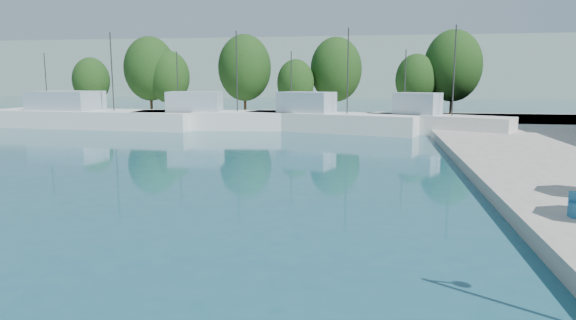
% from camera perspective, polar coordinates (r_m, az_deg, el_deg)
% --- Properties ---
extents(quay_far, '(90.00, 16.00, 0.60)m').
position_cam_1_polar(quay_far, '(63.40, 1.51, 4.69)').
color(quay_far, gray).
rests_on(quay_far, ground).
extents(hill_west, '(180.00, 40.00, 16.00)m').
position_cam_1_polar(hill_west, '(158.67, -1.43, 10.08)').
color(hill_west, '#929F93').
rests_on(hill_west, ground).
extents(hill_east, '(140.00, 40.00, 12.00)m').
position_cam_1_polar(hill_east, '(179.74, 22.68, 8.64)').
color(hill_east, '#929F93').
rests_on(hill_east, ground).
extents(trawler_01, '(23.26, 7.44, 10.20)m').
position_cam_1_polar(trawler_01, '(58.52, -21.13, 4.47)').
color(trawler_01, silver).
rests_on(trawler_01, ground).
extents(trawler_02, '(17.81, 6.52, 10.20)m').
position_cam_1_polar(trawler_02, '(53.14, -7.98, 4.59)').
color(trawler_02, white).
rests_on(trawler_02, ground).
extents(trawler_03, '(17.61, 9.14, 10.20)m').
position_cam_1_polar(trawler_03, '(50.39, 4.26, 4.42)').
color(trawler_03, silver).
rests_on(trawler_03, ground).
extents(trawler_04, '(13.35, 8.79, 10.20)m').
position_cam_1_polar(trawler_04, '(49.35, 15.88, 4.00)').
color(trawler_04, silver).
rests_on(trawler_04, ground).
extents(tree_01, '(4.99, 4.99, 7.39)m').
position_cam_1_polar(tree_01, '(76.54, -21.04, 8.26)').
color(tree_01, '#3F2B19').
rests_on(tree_01, quay_far).
extents(tree_02, '(6.78, 6.78, 10.04)m').
position_cam_1_polar(tree_02, '(71.59, -15.09, 9.76)').
color(tree_02, '#3F2B19').
rests_on(tree_02, quay_far).
extents(tree_03, '(5.51, 5.51, 8.16)m').
position_cam_1_polar(tree_03, '(70.30, -13.11, 8.97)').
color(tree_03, '#3F2B19').
rests_on(tree_03, quay_far).
extents(tree_04, '(6.89, 6.89, 10.20)m').
position_cam_1_polar(tree_04, '(68.05, -4.84, 10.17)').
color(tree_04, '#3F2B19').
rests_on(tree_04, quay_far).
extents(tree_05, '(4.67, 4.67, 6.91)m').
position_cam_1_polar(tree_05, '(65.06, 0.85, 8.58)').
color(tree_05, '#3F2B19').
rests_on(tree_05, quay_far).
extents(tree_06, '(6.62, 6.62, 9.80)m').
position_cam_1_polar(tree_06, '(67.25, 5.35, 9.98)').
color(tree_06, '#3F2B19').
rests_on(tree_06, quay_far).
extents(tree_07, '(5.11, 5.11, 7.57)m').
position_cam_1_polar(tree_07, '(66.53, 14.05, 8.65)').
color(tree_07, '#3F2B19').
rests_on(tree_07, quay_far).
extents(tree_08, '(7.12, 7.12, 10.54)m').
position_cam_1_polar(tree_08, '(68.00, 17.85, 9.94)').
color(tree_08, '#3F2B19').
rests_on(tree_08, quay_far).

